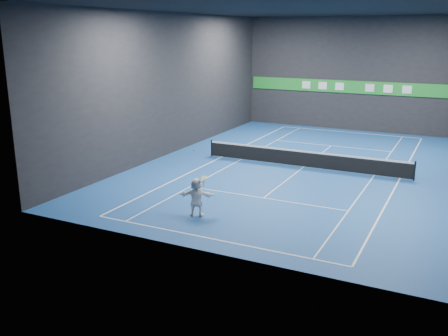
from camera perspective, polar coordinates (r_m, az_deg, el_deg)
The scene contains 19 objects.
ground at distance 30.11m, azimuth 9.09°, elevation 0.11°, with size 26.00×26.00×0.00m, color #1A498F.
ceiling at distance 29.11m, azimuth 9.86°, elevation 17.47°, with size 26.00×26.00×0.00m, color black.
wall_back at distance 41.82m, azimuth 14.81°, elevation 10.30°, with size 18.00×0.10×9.00m, color black.
wall_front at distance 17.38m, azimuth -3.34°, elevation 4.35°, with size 18.00×0.10×9.00m, color black.
wall_left at distance 33.01m, azimuth -5.84°, elevation 9.51°, with size 0.10×26.00×9.00m, color black.
baseline_near at distance 19.65m, azimuth -1.53°, elevation -8.06°, with size 10.98×0.08×0.01m, color white.
baseline_far at distance 41.35m, azimuth 14.07°, elevation 3.99°, with size 10.98×0.08×0.01m, color white.
sideline_doubles_left at distance 32.09m, azimuth -0.30°, elevation 1.26°, with size 0.08×23.78×0.01m, color white.
sideline_doubles_right at distance 29.05m, azimuth 19.46°, elevation -1.15°, with size 0.08×23.78×0.01m, color white.
sideline_singles_left at distance 31.51m, azimuth 1.95°, elevation 0.99°, with size 0.06×23.78×0.01m, color white.
sideline_singles_right at distance 29.22m, azimuth 16.79°, elevation -0.83°, with size 0.06×23.78×0.01m, color white.
service_line_near at distance 24.32m, azimuth 4.53°, elevation -3.43°, with size 8.23×0.06×0.01m, color white.
service_line_far at distance 36.11m, azimuth 12.15°, elevation 2.50°, with size 8.23×0.06×0.01m, color white.
center_service_line at distance 30.11m, azimuth 9.09°, elevation 0.12°, with size 0.06×12.80×0.01m, color white.
player at distance 21.74m, azimuth -3.18°, elevation -3.34°, with size 1.58×0.50×1.71m, color white.
tennis_ball at distance 21.33m, azimuth -3.47°, elevation 2.04°, with size 0.07×0.07×0.07m, color #ADDA24.
tennis_net at distance 29.97m, azimuth 9.13°, elevation 1.11°, with size 12.50×0.10×1.07m.
sponsor_banner at distance 41.85m, azimuth 14.70°, elevation 8.93°, with size 17.64×0.11×1.00m.
tennis_racket at distance 21.39m, azimuth -2.42°, elevation -1.41°, with size 0.42×0.33×0.57m.
Camera 1 is at (8.46, -27.82, 7.80)m, focal length 40.00 mm.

